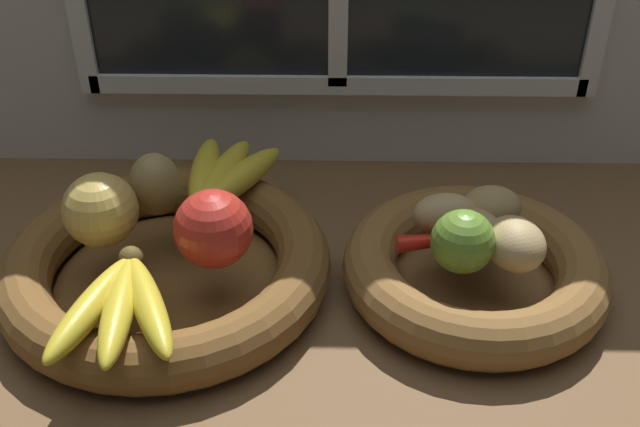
{
  "coord_description": "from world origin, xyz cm",
  "views": [
    {
      "loc": [
        -0.7,
        -63.29,
        53.71
      ],
      "look_at": [
        -1.79,
        1.15,
        9.77
      ],
      "focal_mm": 42.86,
      "sensor_mm": 36.0,
      "label": 1
    }
  ],
  "objects_px": {
    "fruit_bowl_left": "(167,266)",
    "banana_bunch_front": "(120,305)",
    "apple_red_right": "(213,229)",
    "potato_small": "(514,244)",
    "lime_near": "(463,242)",
    "potato_large": "(480,231)",
    "potato_oblong": "(445,214)",
    "apple_golden_left": "(100,210)",
    "pear_brown": "(155,184)",
    "potato_back": "(491,207)",
    "banana_bunch_back": "(221,177)",
    "fruit_bowl_right": "(474,269)",
    "chili_pepper": "(458,239)"
  },
  "relations": [
    {
      "from": "fruit_bowl_left",
      "to": "banana_bunch_front",
      "type": "relative_size",
      "value": 2.14
    },
    {
      "from": "fruit_bowl_left",
      "to": "apple_red_right",
      "type": "bearing_deg",
      "value": -25.74
    },
    {
      "from": "potato_small",
      "to": "lime_near",
      "type": "height_order",
      "value": "lime_near"
    },
    {
      "from": "potato_large",
      "to": "lime_near",
      "type": "bearing_deg",
      "value": -123.69
    },
    {
      "from": "potato_oblong",
      "to": "potato_small",
      "type": "bearing_deg",
      "value": -41.42
    },
    {
      "from": "banana_bunch_front",
      "to": "lime_near",
      "type": "relative_size",
      "value": 2.56
    },
    {
      "from": "apple_golden_left",
      "to": "pear_brown",
      "type": "bearing_deg",
      "value": 50.29
    },
    {
      "from": "pear_brown",
      "to": "potato_back",
      "type": "height_order",
      "value": "pear_brown"
    },
    {
      "from": "banana_bunch_back",
      "to": "pear_brown",
      "type": "bearing_deg",
      "value": -142.7
    },
    {
      "from": "potato_large",
      "to": "fruit_bowl_left",
      "type": "bearing_deg",
      "value": 180.0
    },
    {
      "from": "fruit_bowl_right",
      "to": "pear_brown",
      "type": "bearing_deg",
      "value": 170.36
    },
    {
      "from": "pear_brown",
      "to": "banana_bunch_back",
      "type": "height_order",
      "value": "pear_brown"
    },
    {
      "from": "fruit_bowl_right",
      "to": "pear_brown",
      "type": "height_order",
      "value": "pear_brown"
    },
    {
      "from": "fruit_bowl_left",
      "to": "apple_golden_left",
      "type": "distance_m",
      "value": 0.09
    },
    {
      "from": "fruit_bowl_right",
      "to": "apple_red_right",
      "type": "distance_m",
      "value": 0.28
    },
    {
      "from": "potato_oblong",
      "to": "fruit_bowl_right",
      "type": "bearing_deg",
      "value": -37.87
    },
    {
      "from": "apple_red_right",
      "to": "banana_bunch_front",
      "type": "distance_m",
      "value": 0.12
    },
    {
      "from": "potato_large",
      "to": "chili_pepper",
      "type": "bearing_deg",
      "value": 179.56
    },
    {
      "from": "banana_bunch_back",
      "to": "potato_back",
      "type": "distance_m",
      "value": 0.31
    },
    {
      "from": "pear_brown",
      "to": "chili_pepper",
      "type": "relative_size",
      "value": 0.56
    },
    {
      "from": "potato_oblong",
      "to": "lime_near",
      "type": "xyz_separation_m",
      "value": [
        0.01,
        -0.06,
        0.01
      ]
    },
    {
      "from": "fruit_bowl_left",
      "to": "banana_bunch_front",
      "type": "distance_m",
      "value": 0.12
    },
    {
      "from": "potato_large",
      "to": "potato_oblong",
      "type": "distance_m",
      "value": 0.04
    },
    {
      "from": "potato_back",
      "to": "banana_bunch_front",
      "type": "bearing_deg",
      "value": -157.1
    },
    {
      "from": "potato_oblong",
      "to": "apple_red_right",
      "type": "bearing_deg",
      "value": -167.1
    },
    {
      "from": "apple_red_right",
      "to": "potato_small",
      "type": "distance_m",
      "value": 0.3
    },
    {
      "from": "apple_golden_left",
      "to": "potato_small",
      "type": "height_order",
      "value": "apple_golden_left"
    },
    {
      "from": "pear_brown",
      "to": "lime_near",
      "type": "relative_size",
      "value": 1.13
    },
    {
      "from": "fruit_bowl_left",
      "to": "lime_near",
      "type": "distance_m",
      "value": 0.32
    },
    {
      "from": "fruit_bowl_right",
      "to": "potato_back",
      "type": "relative_size",
      "value": 4.39
    },
    {
      "from": "pear_brown",
      "to": "potato_oblong",
      "type": "relative_size",
      "value": 1.04
    },
    {
      "from": "apple_red_right",
      "to": "potato_oblong",
      "type": "bearing_deg",
      "value": 12.9
    },
    {
      "from": "fruit_bowl_right",
      "to": "potato_large",
      "type": "bearing_deg",
      "value": -165.96
    },
    {
      "from": "banana_bunch_front",
      "to": "banana_bunch_back",
      "type": "height_order",
      "value": "banana_bunch_back"
    },
    {
      "from": "chili_pepper",
      "to": "fruit_bowl_left",
      "type": "bearing_deg",
      "value": 170.74
    },
    {
      "from": "apple_golden_left",
      "to": "banana_bunch_back",
      "type": "height_order",
      "value": "apple_golden_left"
    },
    {
      "from": "fruit_bowl_left",
      "to": "banana_bunch_back",
      "type": "relative_size",
      "value": 2.06
    },
    {
      "from": "banana_bunch_front",
      "to": "chili_pepper",
      "type": "distance_m",
      "value": 0.35
    },
    {
      "from": "potato_small",
      "to": "lime_near",
      "type": "distance_m",
      "value": 0.05
    },
    {
      "from": "fruit_bowl_left",
      "to": "potato_small",
      "type": "bearing_deg",
      "value": -4.65
    },
    {
      "from": "potato_small",
      "to": "potato_oblong",
      "type": "height_order",
      "value": "potato_small"
    },
    {
      "from": "pear_brown",
      "to": "potato_oblong",
      "type": "xyz_separation_m",
      "value": [
        0.31,
        -0.03,
        -0.01
      ]
    },
    {
      "from": "fruit_bowl_right",
      "to": "lime_near",
      "type": "relative_size",
      "value": 4.38
    },
    {
      "from": "apple_golden_left",
      "to": "lime_near",
      "type": "bearing_deg",
      "value": -6.07
    },
    {
      "from": "banana_bunch_back",
      "to": "potato_oblong",
      "type": "distance_m",
      "value": 0.26
    },
    {
      "from": "banana_bunch_back",
      "to": "potato_back",
      "type": "relative_size",
      "value": 2.67
    },
    {
      "from": "banana_bunch_back",
      "to": "potato_small",
      "type": "height_order",
      "value": "potato_small"
    },
    {
      "from": "chili_pepper",
      "to": "apple_red_right",
      "type": "bearing_deg",
      "value": 177.36
    },
    {
      "from": "fruit_bowl_right",
      "to": "potato_large",
      "type": "relative_size",
      "value": 4.29
    },
    {
      "from": "pear_brown",
      "to": "banana_bunch_front",
      "type": "distance_m",
      "value": 0.17
    }
  ]
}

